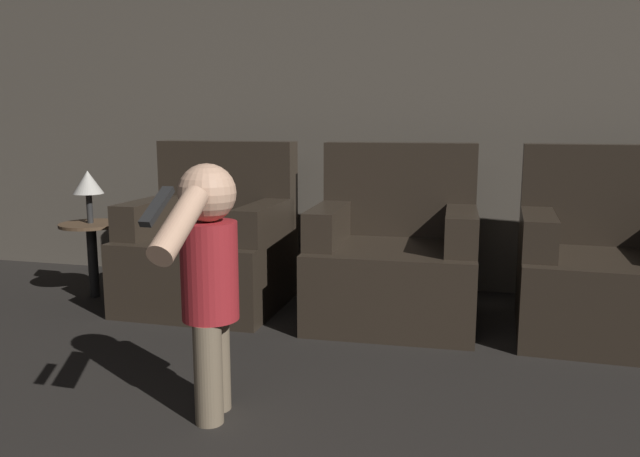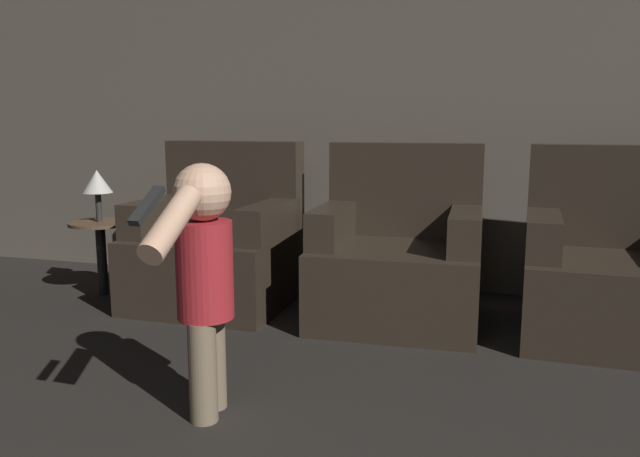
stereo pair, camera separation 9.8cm
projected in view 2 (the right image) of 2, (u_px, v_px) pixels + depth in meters
The scene contains 7 objects.
wall_back at pixel (375, 86), 3.98m from camera, with size 8.40×0.05×2.60m.
armchair_left at pixel (218, 248), 3.71m from camera, with size 0.87×0.80×0.96m.
armchair_middle at pixel (398, 260), 3.41m from camera, with size 0.90×0.83×0.96m.
armchair_right at pixel (616, 273), 3.10m from camera, with size 0.89×0.82×0.96m.
person_toddler at pixel (203, 270), 2.23m from camera, with size 0.21×0.63×0.93m.
side_table at pixel (101, 237), 3.87m from camera, with size 0.37×0.37×0.46m.
lamp at pixel (97, 183), 3.81m from camera, with size 0.18×0.18×0.32m.
Camera 2 is at (0.82, 0.49, 1.08)m, focal length 35.00 mm.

